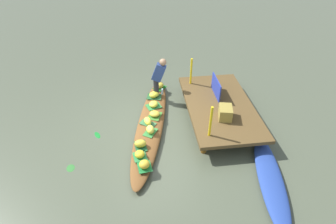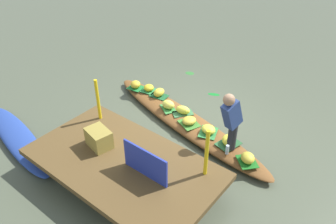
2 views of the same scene
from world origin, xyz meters
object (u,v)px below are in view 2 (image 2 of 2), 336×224
Objects in this scene: banana_bunch_4 at (168,105)px; water_bottle at (227,150)px; banana_bunch_2 at (208,129)px; market_banner at (145,163)px; vendor_person at (232,119)px; banana_bunch_1 at (229,140)px; banana_bunch_6 at (135,84)px; banana_bunch_0 at (189,121)px; banana_bunch_5 at (248,158)px; banana_bunch_8 at (149,88)px; moored_boat at (19,139)px; banana_bunch_7 at (183,110)px; produce_crate at (99,138)px; vendor_boat at (185,121)px; banana_bunch_3 at (159,92)px.

water_bottle is at bearing 164.19° from banana_bunch_4.
banana_bunch_2 is 0.34× the size of market_banner.
banana_bunch_4 is 0.23× the size of vendor_person.
banana_bunch_6 reaches higher than banana_bunch_1.
banana_bunch_0 is 0.24× the size of vendor_person.
banana_bunch_2 is 1.08× the size of banana_bunch_5.
banana_bunch_8 is (2.93, -0.75, -0.01)m from banana_bunch_5.
vendor_person is 1.70m from market_banner.
banana_bunch_8 reaches higher than banana_bunch_2.
moored_boat is 9.10× the size of banana_bunch_7.
market_banner reaches higher than water_bottle.
market_banner reaches higher than banana_bunch_5.
banana_bunch_4 is 0.36m from banana_bunch_7.
banana_bunch_8 is 0.53× the size of produce_crate.
vendor_boat is at bearing -11.54° from banana_bunch_2.
banana_bunch_5 is (-2.11, 0.45, -0.01)m from banana_bunch_4.
water_bottle is (0.38, 0.04, 0.01)m from banana_bunch_5.
vendor_person reaches higher than banana_bunch_3.
market_banner reaches higher than banana_bunch_1.
market_banner reaches higher than banana_bunch_8.
banana_bunch_2 is 2.01m from banana_bunch_8.
banana_bunch_4 is 1.21× the size of banana_bunch_8.
market_banner is at bearing 70.71° from vendor_person.
banana_bunch_4 is (0.47, -0.04, 0.20)m from vendor_boat.
banana_bunch_5 is 1.12× the size of banana_bunch_6.
vendor_person is (-2.50, 0.69, 0.62)m from banana_bunch_8.
banana_bunch_2 is at bearing 171.28° from banana_bunch_4.
vendor_person reaches higher than water_bottle.
banana_bunch_4 is 1.47× the size of water_bottle.
banana_bunch_5 is 0.75m from vendor_person.
banana_bunch_6 is 1.26× the size of water_bottle.
moored_boat is at bearing 55.33° from banana_bunch_4.
banana_bunch_7 is at bearing 164.73° from banana_bunch_3.
banana_bunch_0 is at bearing 168.24° from banana_bunch_6.
banana_bunch_5 is at bearing 168.03° from banana_bunch_4.
banana_bunch_8 is at bearing -12.40° from banana_bunch_1.
water_bottle reaches higher than banana_bunch_1.
banana_bunch_2 is at bearing 164.33° from banana_bunch_7.
banana_bunch_4 reaches higher than banana_bunch_5.
banana_bunch_6 is 0.29× the size of market_banner.
vendor_person is 1.46× the size of market_banner.
banana_bunch_4 is 2.32m from market_banner.
banana_bunch_8 is at bearing -17.30° from water_bottle.
banana_bunch_2 is 0.96× the size of banana_bunch_7.
banana_bunch_2 is at bearing -90.37° from market_banner.
banana_bunch_7 is 0.36× the size of market_banner.
banana_bunch_5 is 1.82m from banana_bunch_7.
banana_bunch_2 is 1.04× the size of banana_bunch_4.
banana_bunch_2 is (-2.87, -2.34, 0.19)m from moored_boat.
banana_bunch_3 is 2.35m from vendor_person.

